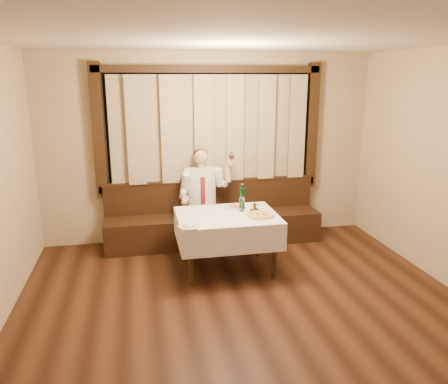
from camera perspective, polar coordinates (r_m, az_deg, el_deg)
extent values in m
cube|color=black|center=(4.38, 5.25, -19.36)|extent=(5.00, 6.00, 0.01)
cube|color=silver|center=(3.63, 6.36, 20.28)|extent=(5.00, 6.00, 0.01)
cube|color=tan|center=(6.63, -1.90, 5.75)|extent=(5.00, 0.01, 2.80)
cube|color=black|center=(6.57, -1.89, 8.31)|extent=(3.00, 0.02, 1.60)
cube|color=orange|center=(6.52, -7.96, 5.46)|extent=(0.50, 0.01, 0.40)
cube|color=black|center=(6.68, -1.77, 1.01)|extent=(3.30, 0.12, 0.10)
cube|color=black|center=(6.48, -1.90, 15.75)|extent=(3.30, 0.12, 0.10)
cube|color=black|center=(6.46, -16.10, 7.63)|extent=(0.16, 0.12, 1.90)
cube|color=black|center=(6.97, 11.38, 8.42)|extent=(0.16, 0.12, 1.90)
cube|color=#897B58|center=(6.47, -1.74, 8.21)|extent=(2.90, 0.08, 1.55)
cube|color=black|center=(6.61, -1.35, -4.79)|extent=(3.20, 0.60, 0.45)
cube|color=black|center=(6.70, -1.73, -0.48)|extent=(3.20, 0.12, 0.45)
cube|color=black|center=(6.64, -1.75, 1.55)|extent=(3.20, 0.14, 0.04)
cylinder|color=black|center=(5.25, -4.38, -8.69)|extent=(0.06, 0.06, 0.71)
cylinder|color=black|center=(5.46, 6.61, -7.79)|extent=(0.06, 0.06, 0.71)
cylinder|color=black|center=(5.93, -5.28, -5.87)|extent=(0.06, 0.06, 0.71)
cylinder|color=black|center=(6.12, 4.48, -5.19)|extent=(0.06, 0.06, 0.71)
cube|color=black|center=(5.54, 0.41, -3.22)|extent=(1.20, 0.90, 0.04)
cube|color=white|center=(5.53, 0.41, -3.00)|extent=(1.26, 0.96, 0.01)
cube|color=white|center=(5.15, 1.51, -6.46)|extent=(1.26, 0.01, 0.35)
cube|color=white|center=(6.03, -0.53, -3.20)|extent=(1.26, 0.01, 0.35)
cube|color=white|center=(5.50, -6.05, -5.11)|extent=(0.01, 0.96, 0.35)
cube|color=white|center=(5.74, 6.59, -4.25)|extent=(0.01, 0.96, 0.35)
cylinder|color=white|center=(5.49, 4.76, -3.10)|extent=(0.36, 0.36, 0.01)
cylinder|color=#C8641E|center=(5.48, 4.76, -3.00)|extent=(0.33, 0.33, 0.01)
torus|color=tan|center=(5.48, 4.76, -2.96)|extent=(0.34, 0.34, 0.03)
sphere|color=black|center=(5.49, 4.38, -2.85)|extent=(0.02, 0.02, 0.02)
sphere|color=black|center=(5.48, 5.22, -2.90)|extent=(0.02, 0.02, 0.02)
cylinder|color=white|center=(5.81, 1.31, -2.03)|extent=(0.23, 0.23, 0.01)
ellipsoid|color=#B8401D|center=(5.79, 1.31, -1.66)|extent=(0.14, 0.14, 0.06)
cylinder|color=white|center=(5.09, -4.57, -4.52)|extent=(0.25, 0.25, 0.02)
ellipsoid|color=beige|center=(5.08, -4.58, -4.06)|extent=(0.16, 0.16, 0.07)
cylinder|color=#0F481F|center=(5.74, 2.37, -0.87)|extent=(0.07, 0.07, 0.27)
cylinder|color=#0F481F|center=(5.70, 2.39, 0.66)|extent=(0.03, 0.03, 0.06)
cylinder|color=silver|center=(5.69, 2.40, 1.03)|extent=(0.03, 0.03, 0.01)
cylinder|color=white|center=(5.68, 2.32, -2.47)|extent=(0.06, 0.06, 0.01)
cylinder|color=white|center=(5.66, 2.33, -1.95)|extent=(0.01, 0.01, 0.10)
ellipsoid|color=white|center=(5.64, 2.34, -1.04)|extent=(0.07, 0.07, 0.09)
cube|color=black|center=(5.66, 4.00, -2.40)|extent=(0.12, 0.07, 0.04)
cube|color=black|center=(5.64, 4.02, -1.84)|extent=(0.02, 0.06, 0.08)
cylinder|color=white|center=(5.63, 3.73, -2.05)|extent=(0.03, 0.03, 0.06)
cylinder|color=silver|center=(5.62, 3.73, -1.70)|extent=(0.03, 0.03, 0.01)
cylinder|color=white|center=(5.66, 4.29, -1.97)|extent=(0.03, 0.03, 0.06)
cylinder|color=silver|center=(5.65, 4.30, -1.63)|extent=(0.03, 0.03, 0.01)
cube|color=black|center=(6.38, -2.72, -2.66)|extent=(0.40, 0.45, 0.16)
cube|color=black|center=(6.26, -3.38, -5.99)|extent=(0.11, 0.12, 0.45)
cube|color=black|center=(6.29, -1.37, -5.86)|extent=(0.11, 0.12, 0.45)
ellipsoid|color=white|center=(6.42, -2.96, 0.74)|extent=(0.42, 0.26, 0.54)
cube|color=maroon|center=(6.30, -2.77, 0.17)|extent=(0.07, 0.01, 0.40)
cylinder|color=tan|center=(6.35, -3.00, 3.47)|extent=(0.10, 0.10, 0.08)
sphere|color=tan|center=(6.33, -3.02, 4.63)|extent=(0.21, 0.21, 0.21)
ellipsoid|color=black|center=(6.35, -3.06, 4.95)|extent=(0.22, 0.22, 0.16)
sphere|color=white|center=(6.35, -4.79, 2.59)|extent=(0.13, 0.13, 0.13)
sphere|color=white|center=(6.41, -1.21, 2.75)|extent=(0.13, 0.13, 0.13)
sphere|color=tan|center=(6.02, -5.21, -1.37)|extent=(0.08, 0.08, 0.08)
sphere|color=tan|center=(6.25, 0.89, 3.68)|extent=(0.10, 0.10, 0.10)
cylinder|color=white|center=(6.22, 0.95, 3.99)|extent=(0.01, 0.01, 0.11)
ellipsoid|color=white|center=(6.20, 0.95, 4.76)|extent=(0.08, 0.08, 0.10)
ellipsoid|color=#4C070F|center=(6.20, 0.95, 4.58)|extent=(0.07, 0.07, 0.06)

